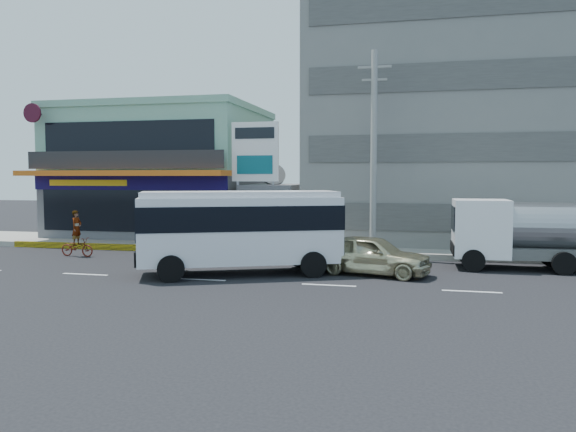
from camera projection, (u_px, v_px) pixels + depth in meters
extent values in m
plane|color=black|center=(201.00, 280.00, 21.64)|extent=(120.00, 120.00, 0.00)
cube|color=gray|center=(357.00, 249.00, 29.73)|extent=(70.00, 5.00, 0.30)
cube|color=#4D4D53|center=(167.00, 206.00, 36.91)|extent=(12.00, 10.00, 4.00)
cube|color=#7FB498|center=(166.00, 145.00, 36.62)|extent=(12.00, 10.00, 4.00)
cube|color=orange|center=(120.00, 173.00, 31.12)|extent=(12.40, 1.80, 0.30)
cube|color=#120A4C|center=(127.00, 183.00, 31.89)|extent=(12.00, 0.12, 0.80)
cube|color=black|center=(128.00, 209.00, 32.02)|extent=(11.00, 0.06, 2.60)
cube|color=slate|center=(451.00, 126.00, 33.46)|extent=(16.00, 12.00, 14.00)
cube|color=#4D4D53|center=(277.00, 214.00, 33.18)|extent=(3.00, 6.00, 3.50)
cylinder|color=slate|center=(273.00, 183.00, 32.07)|extent=(1.50, 1.50, 0.15)
cylinder|color=gray|center=(238.00, 190.00, 30.69)|extent=(0.16, 0.16, 6.50)
cylinder|color=gray|center=(273.00, 190.00, 30.23)|extent=(0.16, 0.16, 6.50)
cube|color=white|center=(255.00, 152.00, 30.31)|extent=(2.60, 0.18, 3.20)
cylinder|color=#999993|center=(374.00, 155.00, 27.12)|extent=(0.30, 0.30, 10.00)
cube|color=#999993|center=(375.00, 67.00, 26.82)|extent=(1.60, 0.12, 0.12)
cube|color=#999993|center=(374.00, 80.00, 26.86)|extent=(1.20, 0.10, 0.10)
cube|color=silver|center=(240.00, 229.00, 22.71)|extent=(8.34, 5.52, 2.63)
cube|color=black|center=(240.00, 217.00, 22.68)|extent=(8.42, 5.59, 0.97)
cube|color=silver|center=(240.00, 194.00, 22.61)|extent=(8.04, 5.22, 0.23)
cylinder|color=black|center=(171.00, 269.00, 21.07)|extent=(1.07, 0.71, 1.03)
cylinder|color=black|center=(172.00, 259.00, 23.54)|extent=(1.07, 0.71, 1.03)
cylinder|color=black|center=(313.00, 264.00, 22.08)|extent=(1.07, 0.71, 1.03)
cylinder|color=black|center=(300.00, 256.00, 24.54)|extent=(1.07, 0.71, 1.03)
imported|color=beige|center=(371.00, 255.00, 22.67)|extent=(5.09, 2.95, 1.63)
cube|color=white|center=(480.00, 228.00, 24.24)|extent=(2.29, 2.29, 2.46)
cube|color=#595956|center=(545.00, 253.00, 23.74)|extent=(7.58, 2.16, 0.47)
cylinder|color=gray|center=(571.00, 226.00, 23.46)|extent=(5.31, 2.04, 1.98)
cylinder|color=black|center=(473.00, 261.00, 23.35)|extent=(0.95, 0.29, 0.94)
cylinder|color=black|center=(468.00, 254.00, 25.47)|extent=(0.95, 0.29, 0.94)
cylinder|color=black|center=(564.00, 263.00, 22.60)|extent=(0.95, 0.29, 0.94)
cylinder|color=black|center=(551.00, 256.00, 24.72)|extent=(0.95, 0.29, 0.94)
imported|color=#50140B|center=(77.00, 247.00, 27.84)|extent=(1.81, 0.71, 0.94)
imported|color=#66594C|center=(77.00, 228.00, 27.78)|extent=(0.44, 0.64, 1.72)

